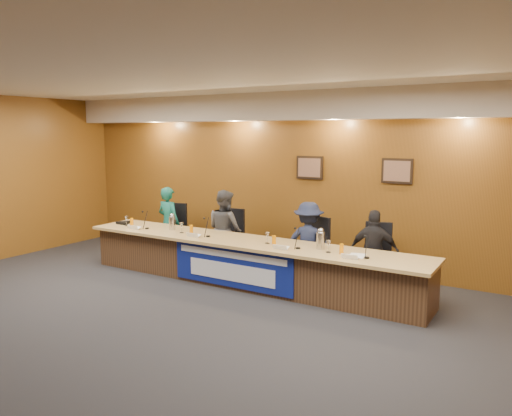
{
  "coord_description": "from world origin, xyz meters",
  "views": [
    {
      "loc": [
        4.3,
        -4.34,
        2.48
      ],
      "look_at": [
        0.14,
        2.5,
        1.27
      ],
      "focal_mm": 35.0,
      "sensor_mm": 36.0,
      "label": 1
    }
  ],
  "objects_px": {
    "panelist_a": "(169,223)",
    "panelist_b": "(225,229)",
    "office_chair_c": "(311,253)",
    "office_chair_b": "(228,241)",
    "speakerphone": "(124,223)",
    "panelist_c": "(308,242)",
    "banner": "(231,267)",
    "carafe_left": "(172,223)",
    "panelist_d": "(374,252)",
    "office_chair_d": "(376,262)",
    "dais_body": "(245,263)",
    "carafe_right": "(321,241)",
    "office_chair_a": "(172,234)"
  },
  "relations": [
    {
      "from": "speakerphone",
      "to": "office_chair_d",
      "type": "bearing_deg",
      "value": 9.41
    },
    {
      "from": "panelist_b",
      "to": "panelist_c",
      "type": "relative_size",
      "value": 1.08
    },
    {
      "from": "dais_body",
      "to": "panelist_a",
      "type": "relative_size",
      "value": 4.18
    },
    {
      "from": "office_chair_b",
      "to": "speakerphone",
      "type": "distance_m",
      "value": 2.06
    },
    {
      "from": "panelist_c",
      "to": "office_chair_b",
      "type": "height_order",
      "value": "panelist_c"
    },
    {
      "from": "office_chair_a",
      "to": "office_chair_b",
      "type": "height_order",
      "value": "same"
    },
    {
      "from": "office_chair_d",
      "to": "panelist_b",
      "type": "bearing_deg",
      "value": 172.52
    },
    {
      "from": "panelist_d",
      "to": "banner",
      "type": "bearing_deg",
      "value": 19.37
    },
    {
      "from": "panelist_a",
      "to": "office_chair_c",
      "type": "relative_size",
      "value": 2.99
    },
    {
      "from": "dais_body",
      "to": "carafe_right",
      "type": "height_order",
      "value": "carafe_right"
    },
    {
      "from": "panelist_c",
      "to": "office_chair_a",
      "type": "xyz_separation_m",
      "value": [
        -3.04,
        0.1,
        -0.2
      ]
    },
    {
      "from": "carafe_left",
      "to": "panelist_c",
      "type": "bearing_deg",
      "value": 14.73
    },
    {
      "from": "office_chair_d",
      "to": "speakerphone",
      "type": "relative_size",
      "value": 1.5
    },
    {
      "from": "panelist_c",
      "to": "dais_body",
      "type": "bearing_deg",
      "value": 20.85
    },
    {
      "from": "dais_body",
      "to": "panelist_c",
      "type": "relative_size",
      "value": 4.43
    },
    {
      "from": "office_chair_b",
      "to": "office_chair_c",
      "type": "distance_m",
      "value": 1.69
    },
    {
      "from": "office_chair_c",
      "to": "carafe_right",
      "type": "distance_m",
      "value": 0.96
    },
    {
      "from": "dais_body",
      "to": "office_chair_a",
      "type": "height_order",
      "value": "dais_body"
    },
    {
      "from": "panelist_a",
      "to": "panelist_b",
      "type": "xyz_separation_m",
      "value": [
        1.35,
        0.0,
        0.01
      ]
    },
    {
      "from": "carafe_right",
      "to": "office_chair_d",
      "type": "bearing_deg",
      "value": 48.92
    },
    {
      "from": "banner",
      "to": "carafe_left",
      "type": "bearing_deg",
      "value": 164.92
    },
    {
      "from": "dais_body",
      "to": "office_chair_c",
      "type": "distance_m",
      "value": 1.12
    },
    {
      "from": "office_chair_c",
      "to": "office_chair_b",
      "type": "bearing_deg",
      "value": -160.29
    },
    {
      "from": "banner",
      "to": "carafe_right",
      "type": "xyz_separation_m",
      "value": [
        1.33,
        0.43,
        0.5
      ]
    },
    {
      "from": "dais_body",
      "to": "banner",
      "type": "xyz_separation_m",
      "value": [
        0.0,
        -0.41,
        0.03
      ]
    },
    {
      "from": "office_chair_c",
      "to": "office_chair_d",
      "type": "bearing_deg",
      "value": 19.71
    },
    {
      "from": "panelist_c",
      "to": "office_chair_c",
      "type": "xyz_separation_m",
      "value": [
        0.0,
        0.1,
        -0.2
      ]
    },
    {
      "from": "panelist_a",
      "to": "office_chair_b",
      "type": "xyz_separation_m",
      "value": [
        1.35,
        0.1,
        -0.24
      ]
    },
    {
      "from": "panelist_c",
      "to": "office_chair_c",
      "type": "bearing_deg",
      "value": -106.57
    },
    {
      "from": "office_chair_c",
      "to": "carafe_right",
      "type": "xyz_separation_m",
      "value": [
        0.49,
        -0.72,
        0.4
      ]
    },
    {
      "from": "office_chair_c",
      "to": "speakerphone",
      "type": "height_order",
      "value": "speakerphone"
    },
    {
      "from": "panelist_d",
      "to": "office_chair_d",
      "type": "relative_size",
      "value": 2.74
    },
    {
      "from": "panelist_d",
      "to": "office_chair_d",
      "type": "distance_m",
      "value": 0.2
    },
    {
      "from": "office_chair_b",
      "to": "speakerphone",
      "type": "relative_size",
      "value": 1.5
    },
    {
      "from": "office_chair_d",
      "to": "carafe_left",
      "type": "distance_m",
      "value": 3.62
    },
    {
      "from": "banner",
      "to": "panelist_d",
      "type": "relative_size",
      "value": 1.68
    },
    {
      "from": "office_chair_d",
      "to": "speakerphone",
      "type": "distance_m",
      "value": 4.76
    },
    {
      "from": "dais_body",
      "to": "panelist_b",
      "type": "relative_size",
      "value": 4.12
    },
    {
      "from": "dais_body",
      "to": "banner",
      "type": "distance_m",
      "value": 0.42
    },
    {
      "from": "speakerphone",
      "to": "panelist_a",
      "type": "bearing_deg",
      "value": 52.05
    },
    {
      "from": "panelist_a",
      "to": "panelist_d",
      "type": "distance_m",
      "value": 4.16
    },
    {
      "from": "carafe_left",
      "to": "speakerphone",
      "type": "relative_size",
      "value": 0.75
    },
    {
      "from": "speakerphone",
      "to": "panelist_d",
      "type": "bearing_deg",
      "value": 8.22
    },
    {
      "from": "office_chair_c",
      "to": "carafe_left",
      "type": "relative_size",
      "value": 2.01
    },
    {
      "from": "banner",
      "to": "carafe_left",
      "type": "relative_size",
      "value": 9.19
    },
    {
      "from": "dais_body",
      "to": "carafe_left",
      "type": "relative_size",
      "value": 25.07
    },
    {
      "from": "speakerphone",
      "to": "carafe_right",
      "type": "bearing_deg",
      "value": 0.8
    },
    {
      "from": "panelist_a",
      "to": "speakerphone",
      "type": "relative_size",
      "value": 4.48
    },
    {
      "from": "panelist_c",
      "to": "panelist_d",
      "type": "bearing_deg",
      "value": 163.43
    },
    {
      "from": "office_chair_b",
      "to": "speakerphone",
      "type": "xyz_separation_m",
      "value": [
        -1.88,
        -0.78,
        0.3
      ]
    }
  ]
}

